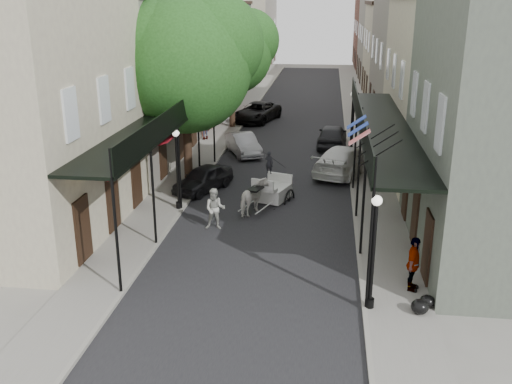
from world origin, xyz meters
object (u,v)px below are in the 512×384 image
(lamppost_left, at_px, (177,168))
(car_left_far, at_px, (257,112))
(lamppost_right_near, at_px, (373,251))
(horse, at_px, (254,198))
(pedestrian_sidewalk_left, at_px, (205,125))
(pedestrian_sidewalk_right, at_px, (413,264))
(car_right_near, at_px, (345,160))
(carriage, at_px, (276,179))
(tree_near, at_px, (193,59))
(car_left_mid, at_px, (244,144))
(car_right_far, at_px, (332,136))
(car_left_near, at_px, (203,179))
(pedestrian_walking, at_px, (215,209))
(tree_far, at_px, (237,49))
(lamppost_right_far, at_px, (352,120))

(lamppost_left, relative_size, car_left_far, 0.69)
(lamppost_right_near, bearing_deg, lamppost_left, 135.71)
(horse, xyz_separation_m, pedestrian_sidewalk_left, (-5.22, 13.63, 0.31))
(lamppost_right_near, relative_size, pedestrian_sidewalk_right, 1.98)
(lamppost_left, relative_size, car_right_near, 0.68)
(lamppost_right_near, bearing_deg, pedestrian_sidewalk_right, 42.50)
(carriage, height_order, car_right_near, carriage)
(pedestrian_sidewalk_left, xyz_separation_m, pedestrian_sidewalk_right, (11.35, -20.30, -0.03))
(tree_near, relative_size, pedestrian_sidewalk_left, 4.98)
(lamppost_left, relative_size, car_left_mid, 0.93)
(pedestrian_sidewalk_right, bearing_deg, pedestrian_sidewalk_left, 46.65)
(tree_near, height_order, car_right_far, tree_near)
(pedestrian_sidewalk_right, bearing_deg, tree_near, 59.36)
(pedestrian_sidewalk_right, bearing_deg, car_left_near, 60.84)
(pedestrian_sidewalk_right, distance_m, car_left_far, 28.74)
(tree_near, relative_size, car_right_near, 1.76)
(car_left_near, xyz_separation_m, car_left_mid, (0.99, 7.36, 0.01))
(lamppost_right_near, relative_size, car_right_far, 0.83)
(carriage, xyz_separation_m, car_right_near, (3.40, 4.59, -0.22))
(pedestrian_walking, relative_size, car_right_far, 0.40)
(tree_far, distance_m, lamppost_right_far, 11.05)
(car_right_far, bearing_deg, car_left_mid, 29.37)
(lamppost_right_far, height_order, pedestrian_walking, lamppost_right_far)
(lamppost_right_far, bearing_deg, tree_far, 143.49)
(pedestrian_walking, height_order, car_right_near, pedestrian_walking)
(pedestrian_walking, bearing_deg, car_right_near, 53.04)
(pedestrian_sidewalk_left, relative_size, car_left_mid, 0.49)
(tree_near, distance_m, car_right_near, 10.03)
(lamppost_right_near, height_order, car_left_far, lamppost_right_near)
(car_left_near, distance_m, car_right_near, 8.18)
(tree_near, xyz_separation_m, car_left_mid, (1.59, 6.18, -5.83))
(horse, relative_size, car_right_far, 0.41)
(tree_near, xyz_separation_m, car_left_near, (0.60, -1.18, -5.85))
(pedestrian_sidewalk_right, bearing_deg, lamppost_right_near, 149.94)
(carriage, bearing_deg, lamppost_right_near, -50.29)
(pedestrian_sidewalk_left, distance_m, car_left_far, 7.65)
(pedestrian_sidewalk_left, distance_m, car_left_mid, 4.59)
(lamppost_right_near, bearing_deg, car_left_near, 124.99)
(pedestrian_sidewalk_right, xyz_separation_m, car_left_near, (-9.15, 9.67, -0.41))
(tree_far, relative_size, pedestrian_sidewalk_right, 4.60)
(horse, relative_size, pedestrian_sidewalk_left, 0.95)
(lamppost_right_far, bearing_deg, carriage, -111.86)
(lamppost_left, distance_m, car_right_near, 10.40)
(tree_near, relative_size, carriage, 3.71)
(car_left_mid, bearing_deg, tree_near, -128.59)
(tree_near, xyz_separation_m, horse, (3.62, -4.18, -5.71))
(pedestrian_sidewalk_right, xyz_separation_m, car_left_far, (-8.59, 27.43, -0.31))
(pedestrian_sidewalk_left, bearing_deg, lamppost_right_far, 128.79)
(tree_near, xyz_separation_m, lamppost_left, (0.10, -4.18, -4.44))
(tree_far, distance_m, horse, 19.22)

